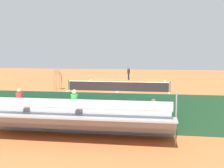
# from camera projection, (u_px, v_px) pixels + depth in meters

# --- Properties ---
(ground_plane) EXTENTS (60.00, 60.00, 0.00)m
(ground_plane) POSITION_uv_depth(u_px,v_px,m) (118.00, 91.00, 28.17)
(ground_plane) COLOR #BC6033
(court_line_markings) EXTENTS (10.10, 22.20, 0.01)m
(court_line_markings) POSITION_uv_depth(u_px,v_px,m) (118.00, 91.00, 28.21)
(court_line_markings) COLOR white
(court_line_markings) RESTS_ON ground
(tennis_net) EXTENTS (10.30, 0.10, 1.07)m
(tennis_net) POSITION_uv_depth(u_px,v_px,m) (118.00, 86.00, 28.11)
(tennis_net) COLOR black
(tennis_net) RESTS_ON ground
(backdrop_wall) EXTENTS (18.00, 0.16, 2.00)m
(backdrop_wall) POSITION_uv_depth(u_px,v_px,m) (83.00, 112.00, 14.31)
(backdrop_wall) COLOR #194228
(backdrop_wall) RESTS_ON ground
(bleacher_stand) EXTENTS (9.06, 2.40, 2.48)m
(bleacher_stand) POSITION_uv_depth(u_px,v_px,m) (75.00, 120.00, 12.99)
(bleacher_stand) COLOR gray
(bleacher_stand) RESTS_ON ground
(umpire_chair) EXTENTS (0.67, 0.67, 2.14)m
(umpire_chair) POSITION_uv_depth(u_px,v_px,m) (58.00, 77.00, 28.79)
(umpire_chair) COLOR olive
(umpire_chair) RESTS_ON ground
(courtside_bench) EXTENTS (1.80, 0.40, 0.93)m
(courtside_bench) POSITION_uv_depth(u_px,v_px,m) (124.00, 118.00, 14.78)
(courtside_bench) COLOR #234C2D
(courtside_bench) RESTS_ON ground
(equipment_bag) EXTENTS (0.90, 0.36, 0.36)m
(equipment_bag) POSITION_uv_depth(u_px,v_px,m) (86.00, 124.00, 15.00)
(equipment_bag) COLOR #B22D2D
(equipment_bag) RESTS_ON ground
(tennis_player) EXTENTS (0.45, 0.56, 1.93)m
(tennis_player) POSITION_uv_depth(u_px,v_px,m) (129.00, 72.00, 38.45)
(tennis_player) COLOR black
(tennis_player) RESTS_ON ground
(tennis_racket) EXTENTS (0.32, 0.57, 0.03)m
(tennis_racket) POSITION_uv_depth(u_px,v_px,m) (123.00, 80.00, 37.89)
(tennis_racket) COLOR black
(tennis_racket) RESTS_ON ground
(tennis_ball_near) EXTENTS (0.07, 0.07, 0.07)m
(tennis_ball_near) POSITION_uv_depth(u_px,v_px,m) (134.00, 82.00, 35.48)
(tennis_ball_near) COLOR #CCDB33
(tennis_ball_near) RESTS_ON ground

